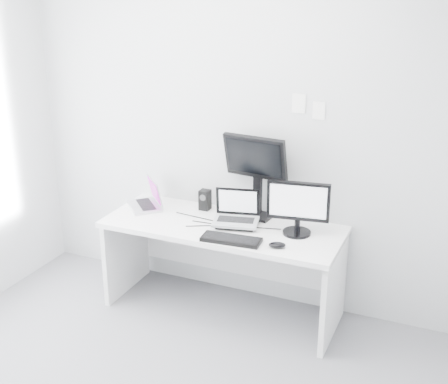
% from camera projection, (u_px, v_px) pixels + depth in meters
% --- Properties ---
extents(back_wall, '(3.60, 0.00, 3.60)m').
position_uv_depth(back_wall, '(241.00, 133.00, 4.54)').
color(back_wall, '#B8BBBD').
rests_on(back_wall, ground).
extents(desk, '(1.80, 0.70, 0.73)m').
position_uv_depth(desk, '(223.00, 268.00, 4.58)').
color(desk, white).
rests_on(desk, ground).
extents(macbook, '(0.40, 0.41, 0.25)m').
position_uv_depth(macbook, '(144.00, 193.00, 4.75)').
color(macbook, silver).
rests_on(macbook, desk).
extents(speaker, '(0.09, 0.09, 0.16)m').
position_uv_depth(speaker, '(205.00, 200.00, 4.72)').
color(speaker, black).
rests_on(speaker, desk).
extents(dell_laptop, '(0.38, 0.33, 0.28)m').
position_uv_depth(dell_laptop, '(236.00, 209.00, 4.38)').
color(dell_laptop, '#A6A9AD').
rests_on(dell_laptop, desk).
extents(rear_monitor, '(0.51, 0.23, 0.67)m').
position_uv_depth(rear_monitor, '(256.00, 175.00, 4.49)').
color(rear_monitor, black).
rests_on(rear_monitor, desk).
extents(samsung_monitor, '(0.47, 0.27, 0.41)m').
position_uv_depth(samsung_monitor, '(298.00, 207.00, 4.22)').
color(samsung_monitor, black).
rests_on(samsung_monitor, desk).
extents(keyboard, '(0.43, 0.18, 0.03)m').
position_uv_depth(keyboard, '(231.00, 240.00, 4.17)').
color(keyboard, black).
rests_on(keyboard, desk).
extents(mouse, '(0.14, 0.11, 0.04)m').
position_uv_depth(mouse, '(277.00, 245.00, 4.07)').
color(mouse, black).
rests_on(mouse, desk).
extents(wall_note_0, '(0.10, 0.00, 0.14)m').
position_uv_depth(wall_note_0, '(299.00, 103.00, 4.28)').
color(wall_note_0, white).
rests_on(wall_note_0, back_wall).
extents(wall_note_1, '(0.09, 0.00, 0.13)m').
position_uv_depth(wall_note_1, '(319.00, 111.00, 4.24)').
color(wall_note_1, white).
rests_on(wall_note_1, back_wall).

